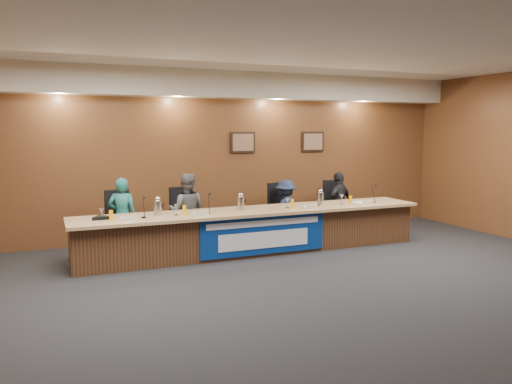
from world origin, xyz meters
TOP-DOWN VIEW (x-y plane):
  - floor at (0.00, 0.00)m, footprint 10.00×10.00m
  - ceiling at (0.00, 0.00)m, footprint 10.00×8.00m
  - wall_back at (0.00, 4.00)m, footprint 10.00×0.04m
  - soffit at (0.00, 3.75)m, footprint 10.00×0.50m
  - dais_body at (0.00, 2.40)m, footprint 6.00×0.80m
  - dais_top at (0.00, 2.35)m, footprint 6.10×0.95m
  - banner at (0.00, 1.99)m, footprint 2.20×0.02m
  - banner_text_upper at (0.00, 1.97)m, footprint 2.00×0.01m
  - banner_text_lower at (0.00, 1.97)m, footprint 1.60×0.01m
  - wall_photo_left at (0.40, 3.97)m, footprint 0.52×0.04m
  - wall_photo_right at (2.00, 3.97)m, footprint 0.52×0.04m
  - panelist_a at (-2.12, 3.09)m, footprint 0.55×0.44m
  - panelist_b at (-1.01, 3.09)m, footprint 0.79×0.70m
  - panelist_c at (0.94, 3.09)m, footprint 0.83×0.61m
  - panelist_d at (2.13, 3.09)m, footprint 0.80×0.58m
  - office_chair_a at (-2.12, 3.19)m, footprint 0.56×0.56m
  - office_chair_b at (-1.01, 3.19)m, footprint 0.54×0.54m
  - office_chair_c at (0.94, 3.19)m, footprint 0.57×0.57m
  - office_chair_d at (2.13, 3.19)m, footprint 0.57×0.57m
  - nameplate_a at (-2.15, 2.11)m, footprint 0.24×0.08m
  - microphone_a at (-1.91, 2.26)m, footprint 0.07×0.07m
  - juice_glass_a at (-2.40, 2.26)m, footprint 0.06×0.06m
  - water_glass_a at (-2.52, 2.33)m, footprint 0.08×0.08m
  - nameplate_b at (-1.01, 2.14)m, footprint 0.24×0.08m
  - microphone_b at (-0.86, 2.29)m, footprint 0.07×0.07m
  - juice_glass_b at (-1.25, 2.31)m, footprint 0.06×0.06m
  - water_glass_b at (-1.39, 2.29)m, footprint 0.08×0.08m
  - nameplate_c at (0.93, 2.06)m, footprint 0.24×0.08m
  - microphone_c at (1.15, 2.27)m, footprint 0.07×0.07m
  - juice_glass_c at (0.66, 2.27)m, footprint 0.06×0.06m
  - water_glass_c at (0.57, 2.28)m, footprint 0.08×0.08m
  - nameplate_d at (2.09, 2.09)m, footprint 0.24×0.08m
  - microphone_d at (2.32, 2.25)m, footprint 0.07×0.07m
  - juice_glass_d at (1.85, 2.27)m, footprint 0.06×0.06m
  - water_glass_d at (1.70, 2.33)m, footprint 0.08×0.08m
  - carafe_left at (-1.65, 2.44)m, footprint 0.13×0.13m
  - carafe_mid at (-0.26, 2.39)m, footprint 0.12×0.12m
  - carafe_right at (1.26, 2.34)m, footprint 0.12×0.12m
  - speakerphone at (-2.53, 2.40)m, footprint 0.32×0.32m
  - paper_stack at (2.13, 2.33)m, footprint 0.26×0.33m

SIDE VIEW (x-z plane):
  - floor at x=0.00m, z-range 0.00..0.00m
  - banner_text_lower at x=0.00m, z-range 0.16..0.44m
  - dais_body at x=0.00m, z-range 0.00..0.70m
  - banner at x=0.00m, z-range 0.05..0.71m
  - office_chair_a at x=-2.12m, z-range 0.44..0.52m
  - office_chair_b at x=-1.01m, z-range 0.44..0.52m
  - office_chair_c at x=0.94m, z-range 0.44..0.52m
  - office_chair_d at x=2.13m, z-range 0.44..0.52m
  - panelist_c at x=0.94m, z-range 0.00..1.15m
  - banner_text_upper at x=0.00m, z-range 0.53..0.63m
  - panelist_d at x=2.13m, z-range 0.00..1.26m
  - panelist_a at x=-2.12m, z-range 0.00..1.31m
  - panelist_b at x=-1.01m, z-range 0.00..1.34m
  - dais_top at x=0.00m, z-range 0.70..0.75m
  - paper_stack at x=2.13m, z-range 0.75..0.76m
  - microphone_a at x=-1.91m, z-range 0.75..0.77m
  - microphone_b at x=-0.86m, z-range 0.75..0.77m
  - microphone_c at x=1.15m, z-range 0.75..0.77m
  - microphone_d at x=2.32m, z-range 0.75..0.77m
  - speakerphone at x=-2.53m, z-range 0.75..0.80m
  - nameplate_a at x=-2.15m, z-range 0.74..0.85m
  - nameplate_b at x=-1.01m, z-range 0.74..0.85m
  - nameplate_c at x=0.93m, z-range 0.74..0.85m
  - nameplate_d at x=2.09m, z-range 0.74..0.85m
  - juice_glass_a at x=-2.40m, z-range 0.75..0.90m
  - juice_glass_b at x=-1.25m, z-range 0.75..0.90m
  - juice_glass_c at x=0.66m, z-range 0.75..0.90m
  - juice_glass_d at x=1.85m, z-range 0.75..0.90m
  - water_glass_a at x=-2.52m, z-range 0.75..0.93m
  - water_glass_b at x=-1.39m, z-range 0.75..0.93m
  - water_glass_c at x=0.57m, z-range 0.75..0.93m
  - water_glass_d at x=1.70m, z-range 0.75..0.93m
  - carafe_mid at x=-0.26m, z-range 0.75..0.98m
  - carafe_left at x=-1.65m, z-range 0.75..0.98m
  - carafe_right at x=1.26m, z-range 0.75..0.99m
  - wall_back at x=0.00m, z-range 0.00..3.20m
  - wall_photo_left at x=0.40m, z-range 1.64..2.06m
  - wall_photo_right at x=2.00m, z-range 1.64..2.06m
  - soffit at x=0.00m, z-range 2.70..3.20m
  - ceiling at x=0.00m, z-range 3.18..3.22m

